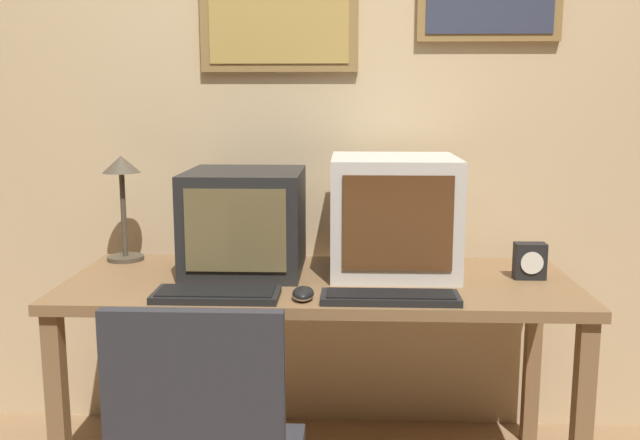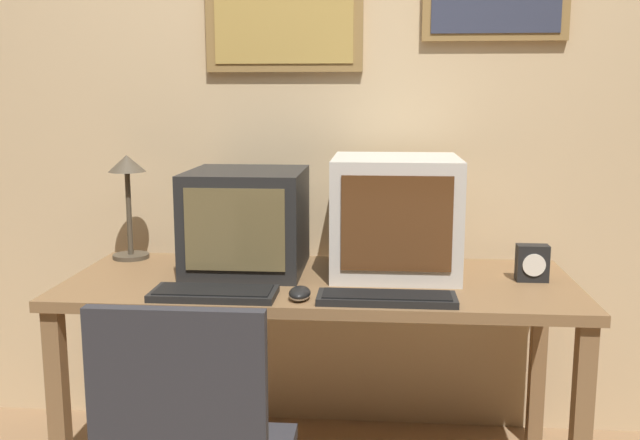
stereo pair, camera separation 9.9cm
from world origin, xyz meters
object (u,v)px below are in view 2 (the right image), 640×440
Objects in this scene: monitor_left at (247,221)px; keyboard_main at (214,293)px; monitor_right at (395,215)px; desk_lamp at (128,184)px; desk_clock at (532,263)px; mouse_far_corner at (300,293)px; mouse_near_keyboard at (300,294)px; keyboard_side at (387,298)px.

monitor_left reaches higher than keyboard_main.
desk_lamp is at bearing 172.70° from monitor_right.
desk_lamp is at bearing 131.49° from keyboard_main.
desk_clock reaches higher than keyboard_main.
desk_clock is (0.76, 0.29, 0.04)m from mouse_far_corner.
desk_lamp reaches higher than desk_clock.
monitor_right is at bearing 169.07° from desk_clock.
mouse_near_keyboard is (0.23, -0.36, -0.16)m from monitor_left.
monitor_left is at bearing 175.64° from desk_clock.
mouse_near_keyboard reaches higher than keyboard_main.
monitor_left is at bearing 122.36° from mouse_far_corner.
monitor_left reaches higher than mouse_near_keyboard.
mouse_far_corner is (0.27, -0.00, 0.01)m from keyboard_main.
keyboard_main is 3.13× the size of desk_clock.
desk_clock is 1.50m from desk_lamp.
monitor_right is at bearing 85.51° from keyboard_side.
desk_clock is at bearing -8.45° from desk_lamp.
monitor_left is at bearing 143.55° from keyboard_side.
desk_clock reaches higher than mouse_near_keyboard.
monitor_left reaches higher than desk_clock.
keyboard_main is 0.54m from keyboard_side.
monitor_right is 4.17× the size of mouse_near_keyboard.
desk_clock is at bearing 20.75° from mouse_far_corner.
keyboard_main is 0.98× the size of desk_lamp.
desk_clock is (0.49, 0.29, 0.05)m from keyboard_side.
monitor_left is 1.04× the size of keyboard_side.
keyboard_main is 0.27m from mouse_near_keyboard.
keyboard_side is (0.53, -0.01, 0.00)m from keyboard_main.
keyboard_side is at bearing -0.94° from keyboard_main.
desk_lamp is (-0.71, 0.50, 0.27)m from mouse_far_corner.
monitor_right is 0.51m from mouse_near_keyboard.
monitor_right is 1.12× the size of desk_lamp.
monitor_right reaches higher than desk_clock.
mouse_far_corner is 0.91m from desk_lamp.
monitor_right is 1.02m from desk_lamp.
mouse_far_corner is at bearing -57.64° from monitor_left.
desk_clock reaches higher than keyboard_side.
mouse_far_corner is (0.00, 0.00, 0.00)m from mouse_near_keyboard.
monitor_right is 0.49m from desk_clock.
monitor_left is at bearing 83.64° from keyboard_main.
keyboard_side is at bearing -36.45° from monitor_left.
desk_clock is at bearing -4.36° from monitor_left.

